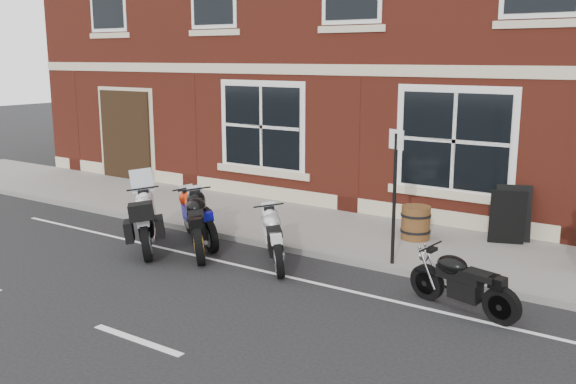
# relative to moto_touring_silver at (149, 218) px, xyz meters

# --- Properties ---
(ground) EXTENTS (80.00, 80.00, 0.00)m
(ground) POSITION_rel_moto_touring_silver_xyz_m (2.97, -0.07, -0.60)
(ground) COLOR black
(ground) RESTS_ON ground
(sidewalk) EXTENTS (30.00, 3.00, 0.12)m
(sidewalk) POSITION_rel_moto_touring_silver_xyz_m (2.97, 2.93, -0.54)
(sidewalk) COLOR slate
(sidewalk) RESTS_ON ground
(kerb) EXTENTS (30.00, 0.16, 0.12)m
(kerb) POSITION_rel_moto_touring_silver_xyz_m (2.97, 1.35, -0.54)
(kerb) COLOR slate
(kerb) RESTS_ON ground
(moto_touring_silver) EXTENTS (1.69, 1.68, 1.48)m
(moto_touring_silver) POSITION_rel_moto_touring_silver_xyz_m (0.00, 0.00, 0.00)
(moto_touring_silver) COLOR black
(moto_touring_silver) RESTS_ON ground
(moto_sport_red) EXTENTS (1.86, 1.22, 0.95)m
(moto_sport_red) POSITION_rel_moto_touring_silver_xyz_m (0.55, 0.89, -0.06)
(moto_sport_red) COLOR black
(moto_sport_red) RESTS_ON ground
(moto_sport_black) EXTENTS (1.63, 1.79, 1.03)m
(moto_sport_black) POSITION_rel_moto_touring_silver_xyz_m (0.98, 0.42, -0.01)
(moto_sport_black) COLOR black
(moto_sport_black) RESTS_ON ground
(moto_sport_silver) EXTENTS (1.40, 1.61, 0.90)m
(moto_sport_silver) POSITION_rel_moto_touring_silver_xyz_m (2.64, 0.60, -0.08)
(moto_sport_silver) COLOR black
(moto_sport_silver) RESTS_ON ground
(moto_naked_black) EXTENTS (1.82, 0.58, 0.83)m
(moto_naked_black) POSITION_rel_moto_touring_silver_xyz_m (6.16, 0.36, -0.12)
(moto_naked_black) COLOR black
(moto_naked_black) RESTS_ON ground
(a_board_sign) EXTENTS (0.78, 0.65, 1.12)m
(a_board_sign) POSITION_rel_moto_touring_silver_xyz_m (5.85, 3.94, 0.08)
(a_board_sign) COLOR black
(a_board_sign) RESTS_ON sidewalk
(barrel_planter) EXTENTS (0.60, 0.60, 0.67)m
(barrel_planter) POSITION_rel_moto_touring_silver_xyz_m (4.22, 3.16, -0.15)
(barrel_planter) COLOR #4C3214
(barrel_planter) RESTS_ON sidewalk
(parking_sign) EXTENTS (0.32, 0.14, 2.37)m
(parking_sign) POSITION_rel_moto_touring_silver_xyz_m (4.52, 1.48, 0.89)
(parking_sign) COLOR black
(parking_sign) RESTS_ON sidewalk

